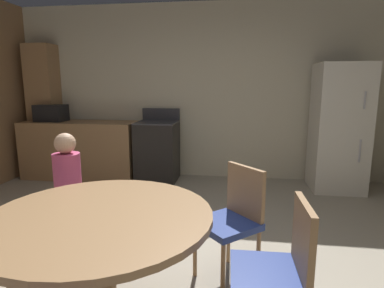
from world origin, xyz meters
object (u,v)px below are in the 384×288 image
refrigerator (339,128)px  chair_east (280,266)px  dining_table (102,238)px  person_child (69,193)px  microwave (51,113)px  oven_range (158,151)px  chair_northeast (234,216)px

refrigerator → chair_east: size_ratio=2.02×
refrigerator → dining_table: refrigerator is taller
dining_table → person_child: size_ratio=1.18×
microwave → oven_range: bearing=0.1°
chair_east → person_child: bearing=-25.8°
refrigerator → person_child: (-2.79, -2.25, -0.30)m
chair_east → chair_northeast: same height
chair_east → person_child: person_child is taller
microwave → chair_northeast: size_ratio=0.51×
oven_range → chair_east: bearing=-64.5°
refrigerator → microwave: bearing=179.3°
dining_table → chair_east: bearing=1.4°
oven_range → microwave: bearing=-179.9°
chair_northeast → person_child: size_ratio=0.80×
refrigerator → chair_northeast: size_ratio=2.02×
person_child → microwave: bearing=174.4°
microwave → chair_northeast: 3.80m
dining_table → oven_range: bearing=98.2°
microwave → person_child: microwave is taller
refrigerator → microwave: (-4.32, 0.05, 0.15)m
person_child → dining_table: bearing=-0.0°
microwave → chair_northeast: (2.91, -2.39, -0.53)m
chair_northeast → chair_east: bearing=69.7°
chair_northeast → person_child: bearing=-45.9°
chair_east → oven_range: bearing=-65.9°
oven_range → person_child: 2.31m
oven_range → refrigerator: refrigerator is taller
chair_east → dining_table: bearing=0.0°
oven_range → dining_table: 3.10m
dining_table → chair_east: (1.01, 0.02, -0.11)m
oven_range → person_child: bearing=-94.6°
refrigerator → microwave: 4.32m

